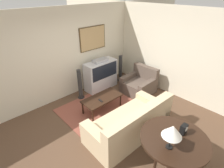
{
  "coord_description": "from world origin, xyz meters",
  "views": [
    {
      "loc": [
        -2.24,
        -2.42,
        3.12
      ],
      "look_at": [
        0.67,
        0.68,
        0.75
      ],
      "focal_mm": 28.0,
      "sensor_mm": 36.0,
      "label": 1
    }
  ],
  "objects_px": {
    "tv": "(101,75)",
    "armchair": "(139,84)",
    "table_lamp": "(172,131)",
    "speaker_tower_right": "(120,69)",
    "couch": "(130,124)",
    "console_table": "(174,141)",
    "speaker_tower_left": "(80,85)",
    "mantel_clock": "(184,129)",
    "coffee_table": "(102,99)"
  },
  "relations": [
    {
      "from": "mantel_clock",
      "to": "console_table",
      "type": "bearing_deg",
      "value": 170.71
    },
    {
      "from": "couch",
      "to": "speaker_tower_left",
      "type": "distance_m",
      "value": 2.13
    },
    {
      "from": "coffee_table",
      "to": "table_lamp",
      "type": "height_order",
      "value": "table_lamp"
    },
    {
      "from": "mantel_clock",
      "to": "speaker_tower_right",
      "type": "height_order",
      "value": "mantel_clock"
    },
    {
      "from": "table_lamp",
      "to": "speaker_tower_right",
      "type": "bearing_deg",
      "value": 56.12
    },
    {
      "from": "tv",
      "to": "table_lamp",
      "type": "distance_m",
      "value": 3.64
    },
    {
      "from": "speaker_tower_left",
      "to": "couch",
      "type": "bearing_deg",
      "value": -91.22
    },
    {
      "from": "table_lamp",
      "to": "speaker_tower_right",
      "type": "xyz_separation_m",
      "value": [
        2.2,
        3.28,
        -0.69
      ]
    },
    {
      "from": "mantel_clock",
      "to": "speaker_tower_right",
      "type": "relative_size",
      "value": 0.19
    },
    {
      "from": "coffee_table",
      "to": "speaker_tower_left",
      "type": "height_order",
      "value": "speaker_tower_left"
    },
    {
      "from": "tv",
      "to": "armchair",
      "type": "relative_size",
      "value": 1.19
    },
    {
      "from": "tv",
      "to": "table_lamp",
      "type": "bearing_deg",
      "value": -111.45
    },
    {
      "from": "tv",
      "to": "speaker_tower_right",
      "type": "distance_m",
      "value": 0.89
    },
    {
      "from": "table_lamp",
      "to": "console_table",
      "type": "bearing_deg",
      "value": 7.63
    },
    {
      "from": "armchair",
      "to": "speaker_tower_right",
      "type": "relative_size",
      "value": 0.97
    },
    {
      "from": "armchair",
      "to": "speaker_tower_right",
      "type": "bearing_deg",
      "value": 172.2
    },
    {
      "from": "coffee_table",
      "to": "speaker_tower_left",
      "type": "bearing_deg",
      "value": 95.58
    },
    {
      "from": "coffee_table",
      "to": "tv",
      "type": "bearing_deg",
      "value": 51.54
    },
    {
      "from": "console_table",
      "to": "speaker_tower_left",
      "type": "xyz_separation_m",
      "value": [
        0.17,
        3.24,
        -0.26
      ]
    },
    {
      "from": "table_lamp",
      "to": "speaker_tower_left",
      "type": "height_order",
      "value": "table_lamp"
    },
    {
      "from": "armchair",
      "to": "mantel_clock",
      "type": "bearing_deg",
      "value": -37.43
    },
    {
      "from": "table_lamp",
      "to": "mantel_clock",
      "type": "distance_m",
      "value": 0.54
    },
    {
      "from": "coffee_table",
      "to": "mantel_clock",
      "type": "bearing_deg",
      "value": -91.04
    },
    {
      "from": "coffee_table",
      "to": "speaker_tower_left",
      "type": "distance_m",
      "value": 0.95
    },
    {
      "from": "armchair",
      "to": "table_lamp",
      "type": "bearing_deg",
      "value": -44.55
    },
    {
      "from": "console_table",
      "to": "mantel_clock",
      "type": "height_order",
      "value": "mantel_clock"
    },
    {
      "from": "tv",
      "to": "speaker_tower_left",
      "type": "bearing_deg",
      "value": -176.21
    },
    {
      "from": "armchair",
      "to": "speaker_tower_right",
      "type": "xyz_separation_m",
      "value": [
        0.1,
        1.0,
        0.2
      ]
    },
    {
      "from": "mantel_clock",
      "to": "speaker_tower_right",
      "type": "distance_m",
      "value": 3.73
    },
    {
      "from": "table_lamp",
      "to": "armchair",
      "type": "bearing_deg",
      "value": 47.36
    },
    {
      "from": "console_table",
      "to": "speaker_tower_right",
      "type": "height_order",
      "value": "speaker_tower_right"
    },
    {
      "from": "armchair",
      "to": "mantel_clock",
      "type": "relative_size",
      "value": 5.01
    },
    {
      "from": "console_table",
      "to": "mantel_clock",
      "type": "distance_m",
      "value": 0.27
    },
    {
      "from": "table_lamp",
      "to": "mantel_clock",
      "type": "bearing_deg",
      "value": -0.14
    },
    {
      "from": "mantel_clock",
      "to": "speaker_tower_left",
      "type": "xyz_separation_m",
      "value": [
        -0.05,
        3.28,
        -0.43
      ]
    },
    {
      "from": "console_table",
      "to": "speaker_tower_right",
      "type": "xyz_separation_m",
      "value": [
        1.94,
        3.24,
        -0.26
      ]
    },
    {
      "from": "couch",
      "to": "mantel_clock",
      "type": "distance_m",
      "value": 1.3
    },
    {
      "from": "table_lamp",
      "to": "speaker_tower_right",
      "type": "height_order",
      "value": "table_lamp"
    },
    {
      "from": "mantel_clock",
      "to": "speaker_tower_left",
      "type": "height_order",
      "value": "mantel_clock"
    },
    {
      "from": "couch",
      "to": "speaker_tower_left",
      "type": "relative_size",
      "value": 2.12
    },
    {
      "from": "couch",
      "to": "mantel_clock",
      "type": "height_order",
      "value": "mantel_clock"
    },
    {
      "from": "coffee_table",
      "to": "couch",
      "type": "bearing_deg",
      "value": -96.67
    },
    {
      "from": "table_lamp",
      "to": "coffee_table",
      "type": "bearing_deg",
      "value": 77.6
    },
    {
      "from": "coffee_table",
      "to": "console_table",
      "type": "relative_size",
      "value": 0.93
    },
    {
      "from": "armchair",
      "to": "console_table",
      "type": "bearing_deg",
      "value": -41.3
    },
    {
      "from": "armchair",
      "to": "mantel_clock",
      "type": "xyz_separation_m",
      "value": [
        -1.63,
        -2.28,
        0.62
      ]
    },
    {
      "from": "console_table",
      "to": "tv",
      "type": "bearing_deg",
      "value": 72.27
    },
    {
      "from": "console_table",
      "to": "couch",
      "type": "bearing_deg",
      "value": 83.89
    },
    {
      "from": "tv",
      "to": "console_table",
      "type": "height_order",
      "value": "tv"
    },
    {
      "from": "couch",
      "to": "armchair",
      "type": "height_order",
      "value": "couch"
    }
  ]
}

